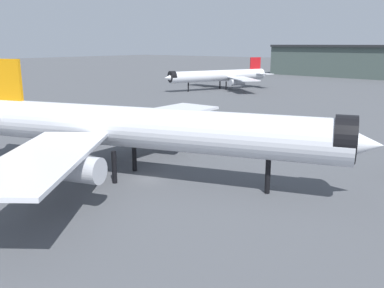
{
  "coord_description": "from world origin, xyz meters",
  "views": [
    {
      "loc": [
        37.2,
        -36.83,
        17.47
      ],
      "look_at": [
        5.79,
        2.28,
        5.3
      ],
      "focal_mm": 38.81,
      "sensor_mm": 36.0,
      "label": 1
    }
  ],
  "objects_px": {
    "traffic_cone_wingtip": "(138,127)",
    "airliner_far_taxiway": "(219,76)",
    "airliner_near_gate": "(138,128)",
    "baggage_cart_trailing": "(185,124)"
  },
  "relations": [
    {
      "from": "airliner_near_gate",
      "to": "baggage_cart_trailing",
      "type": "xyz_separation_m",
      "value": [
        -16.84,
        29.85,
        -5.8
      ]
    },
    {
      "from": "airliner_near_gate",
      "to": "traffic_cone_wingtip",
      "type": "bearing_deg",
      "value": 117.05
    },
    {
      "from": "baggage_cart_trailing",
      "to": "traffic_cone_wingtip",
      "type": "relative_size",
      "value": 3.61
    },
    {
      "from": "airliner_near_gate",
      "to": "baggage_cart_trailing",
      "type": "relative_size",
      "value": 19.92
    },
    {
      "from": "airliner_near_gate",
      "to": "traffic_cone_wingtip",
      "type": "xyz_separation_m",
      "value": [
        -24.25,
        23.21,
        -6.38
      ]
    },
    {
      "from": "baggage_cart_trailing",
      "to": "traffic_cone_wingtip",
      "type": "xyz_separation_m",
      "value": [
        -7.41,
        -6.64,
        -0.58
      ]
    },
    {
      "from": "airliner_far_taxiway",
      "to": "traffic_cone_wingtip",
      "type": "distance_m",
      "value": 79.2
    },
    {
      "from": "airliner_far_taxiway",
      "to": "baggage_cart_trailing",
      "type": "relative_size",
      "value": 15.81
    },
    {
      "from": "traffic_cone_wingtip",
      "to": "airliner_far_taxiway",
      "type": "bearing_deg",
      "value": 112.63
    },
    {
      "from": "airliner_near_gate",
      "to": "baggage_cart_trailing",
      "type": "distance_m",
      "value": 34.76
    }
  ]
}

